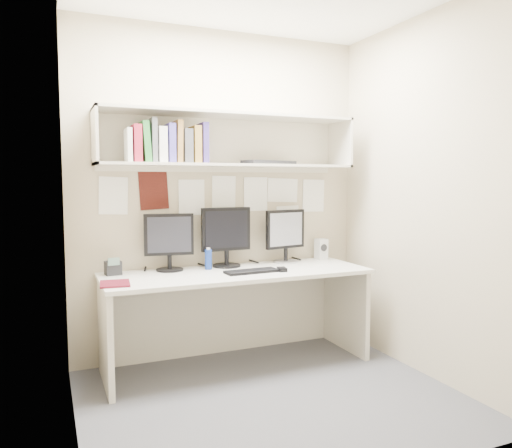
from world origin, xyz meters
name	(u,v)px	position (x,y,z in m)	size (l,w,h in m)	color
floor	(273,398)	(0.00, 0.00, 0.00)	(2.40, 2.00, 0.01)	#434348
wall_back	(221,194)	(0.00, 1.00, 1.30)	(2.40, 0.02, 2.60)	tan
wall_front	(368,206)	(0.00, -1.00, 1.30)	(2.40, 0.02, 2.60)	tan
wall_left	(69,202)	(-1.20, 0.00, 1.30)	(0.02, 2.00, 2.60)	tan
wall_right	(424,196)	(1.20, 0.00, 1.30)	(0.02, 2.00, 2.60)	tan
desk	(237,318)	(0.00, 0.65, 0.37)	(2.00, 0.70, 0.73)	beige
overhead_hutch	(227,141)	(0.00, 0.86, 1.72)	(2.00, 0.38, 0.40)	beige
pinned_papers	(222,201)	(0.00, 0.99, 1.25)	(1.92, 0.01, 0.48)	white
monitor_left	(169,239)	(-0.47, 0.87, 0.97)	(0.37, 0.20, 0.43)	black
monitor_center	(226,234)	(-0.01, 0.87, 0.99)	(0.40, 0.22, 0.47)	black
monitor_right	(285,234)	(0.52, 0.87, 0.97)	(0.38, 0.21, 0.44)	#A5A5AA
keyboard	(252,271)	(0.08, 0.54, 0.74)	(0.40, 0.14, 0.02)	black
mouse	(282,269)	(0.31, 0.50, 0.74)	(0.06, 0.09, 0.03)	black
speaker	(321,249)	(0.88, 0.89, 0.82)	(0.10, 0.10, 0.18)	#B5B5B0
blue_bottle	(208,259)	(-0.18, 0.80, 0.81)	(0.05, 0.05, 0.17)	navy
maroon_notebook	(115,284)	(-0.91, 0.50, 0.74)	(0.19, 0.23, 0.01)	#500D19
desk_phone	(113,268)	(-0.88, 0.85, 0.78)	(0.12, 0.11, 0.13)	black
book_stack	(167,144)	(-0.49, 0.75, 1.68)	(0.58, 0.19, 0.31)	silver
hutch_tray	(269,163)	(0.35, 0.84, 1.56)	(0.45, 0.17, 0.03)	black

